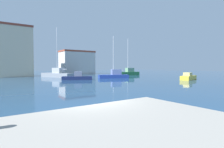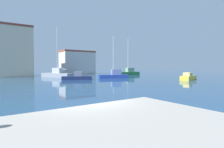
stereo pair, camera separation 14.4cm
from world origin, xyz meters
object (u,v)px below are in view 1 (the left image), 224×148
at_px(sailboat_grey_far_right, 58,74).
at_px(motorboat_navy_mid_harbor, 77,77).
at_px(motorboat_yellow_distant_north, 188,77).
at_px(sailboat_blue_outer_mooring, 114,75).
at_px(sailboat_green_center_channel, 128,73).

bearing_deg(sailboat_grey_far_right, motorboat_navy_mid_harbor, -86.47).
distance_m(motorboat_yellow_distant_north, motorboat_navy_mid_harbor, 20.82).
height_order(sailboat_blue_outer_mooring, sailboat_green_center_channel, sailboat_green_center_channel).
distance_m(sailboat_grey_far_right, motorboat_navy_mid_harbor, 9.86).
relative_size(sailboat_blue_outer_mooring, sailboat_grey_far_right, 0.78).
bearing_deg(motorboat_yellow_distant_north, sailboat_blue_outer_mooring, 126.23).
height_order(sailboat_green_center_channel, motorboat_navy_mid_harbor, sailboat_green_center_channel).
bearing_deg(sailboat_grey_far_right, sailboat_green_center_channel, -4.10).
xyz_separation_m(sailboat_blue_outer_mooring, motorboat_yellow_distant_north, (8.67, -11.84, -0.14)).
bearing_deg(sailboat_green_center_channel, motorboat_navy_mid_harbor, -156.68).
relative_size(sailboat_grey_far_right, sailboat_green_center_channel, 1.10).
bearing_deg(motorboat_navy_mid_harbor, sailboat_blue_outer_mooring, -0.49).
distance_m(sailboat_grey_far_right, sailboat_green_center_channel, 20.13).
relative_size(sailboat_blue_outer_mooring, motorboat_navy_mid_harbor, 1.58).
bearing_deg(sailboat_blue_outer_mooring, motorboat_navy_mid_harbor, 179.51).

